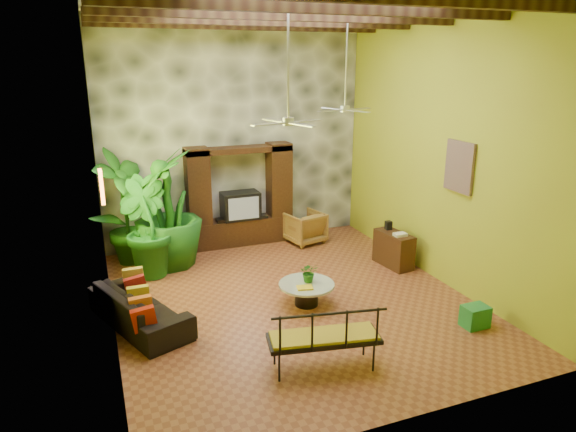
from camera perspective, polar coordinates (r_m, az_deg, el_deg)
name	(u,v)px	position (r m, az deg, el deg)	size (l,w,h in m)	color
ground	(290,299)	(9.31, 0.27, -9.16)	(7.00, 7.00, 0.00)	brown
back_wall	(234,134)	(11.80, -6.03, 9.05)	(6.00, 0.02, 5.00)	#ACB829
left_wall	(98,175)	(7.94, -20.33, 4.28)	(0.02, 7.00, 5.00)	#ACB829
right_wall	(441,150)	(10.00, 16.63, 7.04)	(0.02, 7.00, 5.00)	#ACB829
stone_accent_wall	(235,134)	(11.74, -5.96, 9.02)	(5.98, 0.10, 4.98)	#3E4347
ceiling_beams	(291,13)	(8.39, 0.32, 21.60)	(5.95, 5.36, 0.22)	#372511
entertainment_center	(240,203)	(11.77, -5.33, 1.41)	(2.40, 0.55, 2.30)	black
ceiling_fan_front	(288,108)	(7.95, 0.02, 11.92)	(1.28, 1.28, 1.86)	#BABABF
ceiling_fan_back	(345,98)	(10.15, 6.38, 12.90)	(1.28, 1.28, 1.86)	#BABABF
wall_art_mask	(102,187)	(9.01, -20.01, 3.08)	(0.06, 0.32, 0.55)	#BE7A16
wall_art_painting	(459,167)	(9.55, 18.51, 5.21)	(0.06, 0.70, 0.90)	navy
sofa	(140,307)	(8.67, -16.17, -9.73)	(2.10, 0.82, 0.61)	black
wicker_armchair	(305,227)	(11.96, 1.87, -1.26)	(0.78, 0.80, 0.73)	olive
tall_plant_a	(124,208)	(10.98, -17.72, 0.90)	(1.28, 0.87, 2.43)	#1E6019
tall_plant_b	(145,227)	(10.34, -15.63, -1.23)	(1.08, 0.87, 1.97)	#1C6C22
tall_plant_c	(168,209)	(10.65, -13.24, 0.75)	(1.36, 1.36, 2.43)	#195817
coffee_table	(307,291)	(9.01, 2.07, -8.32)	(0.97, 0.97, 0.40)	black
centerpiece_plant	(309,272)	(8.95, 2.37, -6.26)	(0.31, 0.27, 0.35)	#205F19
yellow_tray	(305,288)	(8.75, 1.88, -7.96)	(0.27, 0.19, 0.03)	yellow
iron_bench	(326,336)	(7.12, 4.28, -13.13)	(1.61, 0.83, 0.57)	black
side_console	(394,249)	(10.83, 11.66, -3.64)	(0.40, 0.89, 0.71)	#362211
green_bin	(475,316)	(8.86, 20.08, -10.43)	(0.40, 0.30, 0.35)	#217B2F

